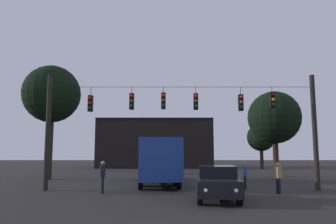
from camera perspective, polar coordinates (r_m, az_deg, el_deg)
name	(u,v)px	position (r m, az deg, el deg)	size (l,w,h in m)	color
ground_plane	(176,176)	(31.45, 1.31, -11.07)	(168.00, 168.00, 0.00)	black
overhead_signal_span	(181,120)	(19.07, 2.29, -1.43)	(15.76, 0.44, 6.69)	black
city_bus	(156,157)	(23.72, -2.16, -7.77)	(3.41, 11.17, 3.00)	navy
car_near_right	(216,182)	(15.25, 8.42, -11.96)	(2.15, 4.45, 1.52)	black
car_far_left	(148,166)	(35.47, -3.49, -9.35)	(1.87, 4.36, 1.52)	#99999E
pedestrian_crossing_left	(244,174)	(20.01, 13.12, -10.47)	(0.32, 0.41, 1.58)	black
pedestrian_crossing_center	(102,175)	(17.99, -11.42, -10.68)	(0.33, 0.41, 1.68)	black
pedestrian_crossing_right	(277,176)	(18.38, 18.46, -10.52)	(0.33, 0.41, 1.61)	black
corner_building	(155,144)	(53.53, -2.25, -5.59)	(17.20, 11.97, 7.35)	black
tree_left_silhouette	(260,137)	(48.32, 15.75, -4.27)	(3.93, 3.93, 6.40)	#2D2116
tree_behind_building	(51,95)	(29.24, -19.69, 2.85)	(4.79, 4.79, 9.46)	#2D2116
tree_right_far	(274,118)	(32.07, 17.87, -0.96)	(4.87, 4.87, 7.88)	#2D2116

